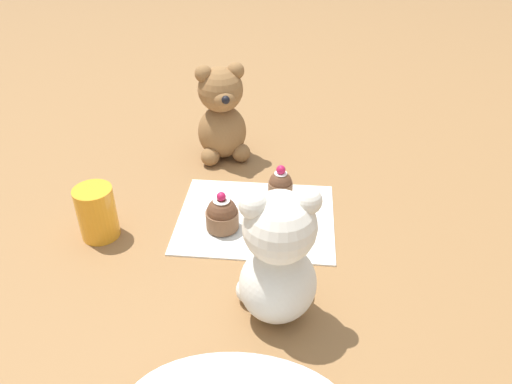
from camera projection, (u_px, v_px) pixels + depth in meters
name	position (u px, v px, depth m)	size (l,w,h in m)	color
ground_plane	(256.00, 219.00, 0.86)	(4.00, 4.00, 0.00)	olive
knitted_placemat	(256.00, 217.00, 0.86)	(0.27, 0.22, 0.01)	silver
teddy_bear_cream	(278.00, 259.00, 0.63)	(0.12, 0.11, 0.21)	silver
teddy_bear_tan	(222.00, 115.00, 0.99)	(0.12, 0.12, 0.20)	olive
cupcake_near_cream_bear	(222.00, 215.00, 0.82)	(0.05, 0.05, 0.07)	brown
cupcake_near_tan_bear	(280.00, 185.00, 0.90)	(0.04, 0.04, 0.06)	brown
juice_glass	(97.00, 213.00, 0.80)	(0.06, 0.06, 0.09)	orange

